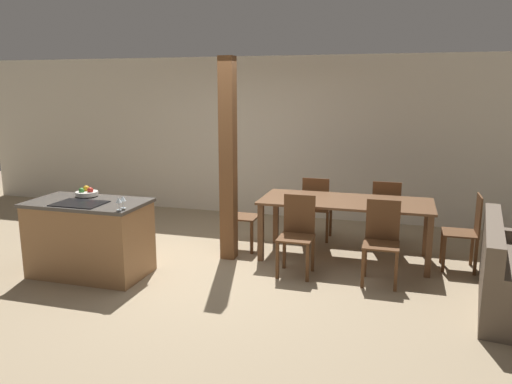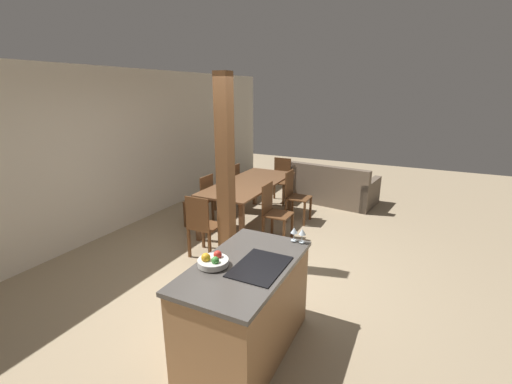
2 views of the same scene
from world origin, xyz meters
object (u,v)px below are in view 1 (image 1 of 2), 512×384
Objects in this scene: dining_table at (346,207)px; dining_chair_head_end at (238,214)px; wine_glass_near at (119,201)px; dining_chair_near_right at (382,240)px; dining_chair_far_left at (316,207)px; dining_chair_foot_end at (467,230)px; fruit_bowl at (87,193)px; dining_chair_near_left at (297,233)px; timber_post at (228,161)px; kitchen_island at (90,238)px; wine_glass_middle at (123,199)px; dining_chair_far_right at (386,212)px.

dining_table is 2.31× the size of dining_chair_head_end.
wine_glass_near reaches higher than dining_chair_near_right.
dining_chair_far_left is 2.06m from dining_chair_foot_end.
fruit_bowl is 1.99m from dining_chair_head_end.
dining_chair_near_left is 0.97m from dining_chair_near_right.
dining_chair_head_end and dining_chair_foot_end have the same top height.
timber_post reaches higher than dining_chair_foot_end.
dining_chair_near_right is at bearing 125.35° from dining_chair_far_left.
fruit_bowl is 1.77m from timber_post.
fruit_bowl is at bearing 125.20° from kitchen_island.
dining_table is at bearing -90.00° from dining_chair_foot_end.
timber_post is at bearing 58.28° from wine_glass_middle.
wine_glass_middle is (0.77, -0.45, 0.07)m from fruit_bowl.
timber_post is (0.77, 1.33, 0.27)m from wine_glass_near.
kitchen_island is 0.63× the size of dining_table.
dining_chair_foot_end reaches higher than kitchen_island.
dining_chair_far_left is (-0.49, 0.69, -0.19)m from dining_table.
dining_table is at bearing 125.35° from dining_chair_far_left.
kitchen_island is 0.56m from fruit_bowl.
wine_glass_middle is 0.15× the size of dining_chair_near_left.
dining_chair_far_left reaches higher than dining_table.
dining_chair_head_end is (1.53, 1.19, -0.45)m from fruit_bowl.
fruit_bowl reaches higher than dining_chair_foot_end.
timber_post is at bearing 163.29° from dining_chair_near_left.
dining_table is at bearing 125.35° from dining_chair_near_right.
wine_glass_near reaches higher than dining_chair_far_left.
timber_post is (-1.45, -0.40, 0.60)m from dining_table.
dining_chair_near_left is at bearing 54.65° from dining_chair_far_right.
dining_table is 1.62m from timber_post.
dining_chair_head_end reaches higher than dining_table.
dining_chair_near_left is (-0.49, -0.69, -0.19)m from dining_table.
dining_chair_far_right is (3.48, 1.88, -0.45)m from fruit_bowl.
dining_chair_near_left is 1.37m from dining_chair_far_left.
timber_post is at bearing 27.23° from fruit_bowl.
dining_table is 0.86m from dining_chair_far_left.
wine_glass_middle is at bearing -151.06° from dining_chair_near_left.
timber_post is (-0.96, 0.29, 0.79)m from dining_chair_near_left.
dining_chair_near_right is (3.32, 0.73, 0.04)m from kitchen_island.
timber_post reaches higher than dining_chair_head_end.
wine_glass_near reaches higher than dining_chair_head_end.
dining_chair_near_right is 1.00× the size of dining_chair_head_end.
dining_chair_near_left reaches higher than dining_table.
fruit_bowl is 0.90m from wine_glass_middle.
dining_chair_head_end is (-0.97, -0.69, 0.00)m from dining_chair_far_left.
dining_table is 2.31× the size of dining_chair_near_left.
timber_post is at bearing 171.52° from dining_chair_near_right.
dining_chair_near_left is at bearing -125.30° from dining_chair_head_end.
kitchen_island is at bearing -162.70° from dining_chair_near_left.
timber_post is (0.01, -0.40, 0.79)m from dining_chair_head_end.
wine_glass_middle reaches higher than kitchen_island.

